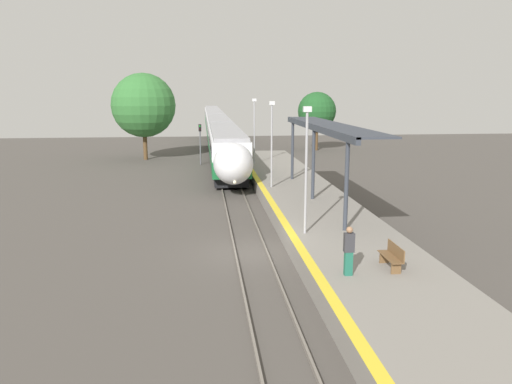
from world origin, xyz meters
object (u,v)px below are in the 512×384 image
(platform_bench, at_px, (393,256))
(lamppost_near, at_px, (306,163))
(person_waiting, at_px, (349,250))
(railway_signal, at_px, (200,140))
(lamppost_far, at_px, (254,127))
(train, at_px, (217,126))
(lamppost_mid, at_px, (272,139))

(platform_bench, bearing_deg, lamppost_near, 114.86)
(person_waiting, bearing_deg, lamppost_near, 94.71)
(railway_signal, relative_size, lamppost_far, 0.70)
(train, height_order, platform_bench, train)
(train, xyz_separation_m, lamppost_near, (2.49, -52.44, 1.88))
(railway_signal, height_order, lamppost_mid, lamppost_mid)
(platform_bench, relative_size, lamppost_far, 0.27)
(lamppost_near, bearing_deg, person_waiting, -85.29)
(person_waiting, distance_m, railway_signal, 34.08)
(person_waiting, distance_m, lamppost_far, 27.91)
(train, distance_m, lamppost_near, 52.54)
(platform_bench, bearing_deg, lamppost_far, 94.72)
(platform_bench, bearing_deg, person_waiting, -164.21)
(lamppost_near, height_order, lamppost_far, same)
(person_waiting, xyz_separation_m, lamppost_mid, (-0.44, 16.59, 2.33))
(platform_bench, relative_size, lamppost_near, 0.27)
(railway_signal, xyz_separation_m, lamppost_mid, (4.81, -17.08, 1.65))
(train, distance_m, person_waiting, 57.89)
(train, bearing_deg, lamppost_mid, -86.55)
(lamppost_mid, bearing_deg, lamppost_far, 90.00)
(person_waiting, bearing_deg, platform_bench, 15.79)
(railway_signal, relative_size, lamppost_near, 0.70)
(platform_bench, height_order, railway_signal, railway_signal)
(train, xyz_separation_m, railway_signal, (-2.32, -24.15, 0.23))
(platform_bench, distance_m, lamppost_mid, 16.48)
(railway_signal, bearing_deg, platform_bench, -77.98)
(lamppost_mid, bearing_deg, railway_signal, 105.73)
(lamppost_far, bearing_deg, lamppost_near, -90.00)
(person_waiting, bearing_deg, lamppost_far, 90.91)
(railway_signal, distance_m, lamppost_mid, 17.82)
(lamppost_near, bearing_deg, platform_bench, -65.14)
(person_waiting, bearing_deg, train, 92.90)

